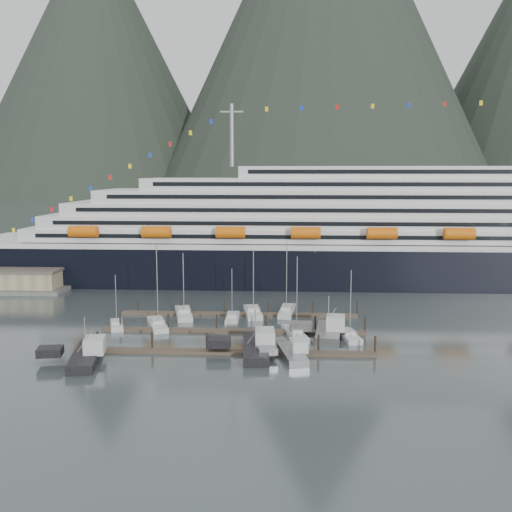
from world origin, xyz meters
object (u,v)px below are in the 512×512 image
(sailboat_c, at_px, (232,319))
(trawler_d, at_px, (291,353))
(trawler_a, at_px, (85,355))
(sailboat_a, at_px, (117,325))
(sailboat_b, at_px, (157,325))
(trawler_e, at_px, (327,332))
(sailboat_h, at_px, (348,336))
(sailboat_e, at_px, (184,314))
(sailboat_f, at_px, (253,313))
(cruise_ship, at_px, (385,237))
(sailboat_d, at_px, (295,334))
(trawler_c, at_px, (254,347))
(sailboat_g, at_px, (287,311))

(sailboat_c, relative_size, trawler_d, 1.01)
(trawler_a, bearing_deg, trawler_d, -94.77)
(sailboat_a, bearing_deg, trawler_d, -134.96)
(trawler_a, height_order, trawler_d, trawler_a)
(sailboat_b, height_order, trawler_e, sailboat_b)
(sailboat_h, bearing_deg, sailboat_a, 71.32)
(sailboat_h, height_order, trawler_a, sailboat_h)
(sailboat_a, relative_size, sailboat_e, 0.77)
(sailboat_f, height_order, sailboat_h, sailboat_f)
(sailboat_f, bearing_deg, sailboat_b, 112.38)
(cruise_ship, distance_m, trawler_d, 71.86)
(sailboat_d, height_order, sailboat_e, sailboat_d)
(trawler_a, bearing_deg, sailboat_f, -47.94)
(trawler_c, bearing_deg, sailboat_e, 29.06)
(sailboat_b, relative_size, sailboat_g, 1.04)
(sailboat_h, relative_size, trawler_e, 0.98)
(cruise_ship, bearing_deg, sailboat_a, -138.88)
(sailboat_a, bearing_deg, trawler_c, -135.72)
(sailboat_e, xyz_separation_m, sailboat_g, (20.83, 3.37, 0.01))
(sailboat_h, bearing_deg, trawler_d, 127.94)
(trawler_c, relative_size, trawler_e, 1.21)
(trawler_c, bearing_deg, sailboat_d, -37.97)
(sailboat_f, distance_m, sailboat_h, 24.21)
(sailboat_h, relative_size, trawler_c, 0.81)
(sailboat_b, relative_size, trawler_d, 1.51)
(sailboat_g, distance_m, trawler_a, 45.24)
(sailboat_e, bearing_deg, sailboat_b, 145.19)
(trawler_e, bearing_deg, cruise_ship, -12.98)
(trawler_a, xyz_separation_m, trawler_e, (38.07, 15.70, 0.05))
(cruise_ship, relative_size, trawler_d, 19.59)
(sailboat_h, xyz_separation_m, trawler_e, (-3.61, 0.70, 0.59))
(sailboat_g, height_order, trawler_c, sailboat_g)
(sailboat_g, bearing_deg, trawler_e, -152.31)
(sailboat_e, height_order, trawler_a, sailboat_e)
(trawler_d, relative_size, trawler_e, 0.83)
(sailboat_c, height_order, sailboat_g, sailboat_g)
(sailboat_h, bearing_deg, sailboat_g, 19.20)
(trawler_a, bearing_deg, sailboat_h, -80.90)
(sailboat_d, height_order, sailboat_g, sailboat_g)
(cruise_ship, xyz_separation_m, sailboat_h, (-14.40, -54.97, -11.62))
(sailboat_g, bearing_deg, sailboat_d, -169.73)
(sailboat_f, bearing_deg, sailboat_d, -160.73)
(sailboat_d, distance_m, trawler_c, 12.03)
(sailboat_f, xyz_separation_m, trawler_a, (-23.93, -31.47, 0.51))
(sailboat_h, height_order, trawler_e, sailboat_h)
(sailboat_d, relative_size, trawler_a, 1.03)
(sailboat_a, xyz_separation_m, sailboat_e, (10.94, 9.55, 0.04))
(trawler_d, bearing_deg, sailboat_h, -52.16)
(sailboat_a, relative_size, sailboat_c, 0.96)
(sailboat_h, bearing_deg, sailboat_c, 49.93)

